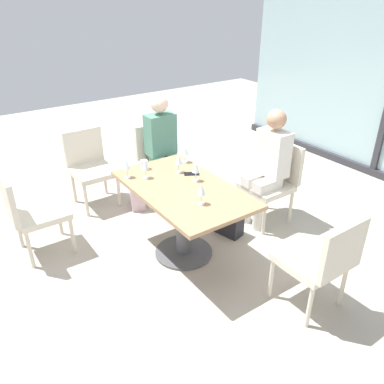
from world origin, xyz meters
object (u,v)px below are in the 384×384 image
(dining_table_main, at_px, (183,205))
(wine_glass_3, at_px, (196,168))
(wine_glass_4, at_px, (145,165))
(coffee_cup, at_px, (144,165))
(wine_glass_1, at_px, (179,160))
(handbag_0, at_px, (228,222))
(chair_far_left, at_px, (159,157))
(wine_glass_0, at_px, (127,165))
(wine_glass_2, at_px, (185,150))
(cell_phone_on_table, at_px, (192,174))
(person_near_window, at_px, (268,163))
(wine_glass_5, at_px, (201,190))
(chair_front_left, at_px, (29,209))
(person_far_left, at_px, (163,144))
(chair_side_end, at_px, (90,163))
(handbag_1, at_px, (137,195))
(chair_far_right, at_px, (322,258))
(chair_near_window, at_px, (274,178))

(dining_table_main, distance_m, wine_glass_3, 0.37)
(wine_glass_4, xyz_separation_m, coffee_cup, (-0.19, 0.09, -0.09))
(wine_glass_1, height_order, handbag_0, wine_glass_1)
(dining_table_main, xyz_separation_m, wine_glass_3, (-0.04, 0.17, 0.32))
(chair_far_left, distance_m, handbag_0, 1.25)
(wine_glass_0, distance_m, wine_glass_2, 0.65)
(chair_far_left, height_order, cell_phone_on_table, chair_far_left)
(person_near_window, relative_size, wine_glass_4, 6.81)
(wine_glass_5, distance_m, coffee_cup, 0.90)
(wine_glass_5, height_order, coffee_cup, wine_glass_5)
(person_near_window, height_order, cell_phone_on_table, person_near_window)
(wine_glass_3, height_order, wine_glass_4, same)
(dining_table_main, height_order, chair_far_left, chair_far_left)
(wine_glass_3, xyz_separation_m, cell_phone_on_table, (-0.14, 0.05, -0.13))
(handbag_0, bearing_deg, chair_front_left, -128.36)
(cell_phone_on_table, bearing_deg, person_far_left, -163.45)
(chair_far_left, xyz_separation_m, wine_glass_0, (0.75, -0.78, 0.37))
(chair_far_left, relative_size, wine_glass_5, 4.70)
(chair_far_left, distance_m, coffee_cup, 0.91)
(chair_front_left, relative_size, person_far_left, 0.69)
(chair_side_end, height_order, wine_glass_1, wine_glass_1)
(wine_glass_1, relative_size, wine_glass_5, 1.00)
(person_near_window, relative_size, handbag_1, 4.20)
(person_far_left, height_order, cell_phone_on_table, person_far_left)
(dining_table_main, distance_m, wine_glass_2, 0.65)
(wine_glass_2, bearing_deg, coffee_cup, -102.23)
(dining_table_main, distance_m, coffee_cup, 0.61)
(chair_far_right, xyz_separation_m, wine_glass_4, (-1.57, -0.64, 0.37))
(chair_side_end, xyz_separation_m, cell_phone_on_table, (1.33, 0.53, 0.24))
(wine_glass_1, height_order, wine_glass_3, same)
(wine_glass_4, distance_m, coffee_cup, 0.23)
(dining_table_main, distance_m, wine_glass_1, 0.45)
(chair_front_left, bearing_deg, person_near_window, 69.92)
(wine_glass_4, bearing_deg, handbag_0, 66.30)
(chair_near_window, relative_size, wine_glass_3, 4.70)
(chair_far_left, height_order, person_near_window, person_near_window)
(handbag_0, height_order, handbag_1, same)
(coffee_cup, distance_m, cell_phone_on_table, 0.49)
(chair_front_left, height_order, chair_far_right, same)
(dining_table_main, relative_size, handbag_1, 4.55)
(chair_far_right, distance_m, wine_glass_0, 1.89)
(wine_glass_1, height_order, wine_glass_5, same)
(chair_far_right, distance_m, person_near_window, 1.37)
(chair_side_end, distance_m, wine_glass_2, 1.28)
(cell_phone_on_table, bearing_deg, wine_glass_4, -83.00)
(chair_near_window, height_order, chair_far_left, same)
(chair_far_left, relative_size, coffee_cup, 9.67)
(person_far_left, xyz_separation_m, wine_glass_1, (0.82, -0.32, 0.16))
(person_near_window, height_order, coffee_cup, person_near_window)
(chair_far_right, bearing_deg, dining_table_main, -159.23)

